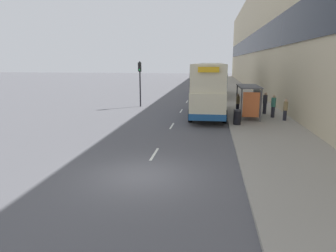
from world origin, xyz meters
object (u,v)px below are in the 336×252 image
pedestrian_at_shelter (265,103)px  pedestrian_1 (238,103)px  double_decker_bus_ahead (211,79)px  pedestrian_2 (273,106)px  pedestrian_3 (285,110)px  litter_bin (237,117)px  bus_shelter (251,96)px  car_0 (211,79)px  traffic_light_far_kerb (140,76)px  double_decker_bus_near (209,88)px

pedestrian_at_shelter → pedestrian_1: bearing=173.4°
double_decker_bus_ahead → pedestrian_2: (4.91, -15.70, -1.23)m
pedestrian_3 → litter_bin: (-3.67, -2.02, -0.30)m
bus_shelter → car_0: size_ratio=0.92×
pedestrian_3 → traffic_light_far_kerb: traffic_light_far_kerb is taller
double_decker_bus_near → traffic_light_far_kerb: size_ratio=2.25×
double_decker_bus_ahead → litter_bin: (1.89, -18.91, -1.62)m
pedestrian_2 → bus_shelter: bearing=-167.4°
double_decker_bus_ahead → pedestrian_3: bearing=-71.8°
double_decker_bus_near → car_0: double_decker_bus_near is taller
pedestrian_1 → traffic_light_far_kerb: bearing=160.5°
pedestrian_at_shelter → litter_bin: 5.55m
bus_shelter → double_decker_bus_near: (-3.30, 1.38, 0.41)m
double_decker_bus_ahead → pedestrian_3: double_decker_bus_ahead is taller
pedestrian_3 → traffic_light_far_kerb: bearing=153.0°
double_decker_bus_ahead → traffic_light_far_kerb: (-7.06, -10.46, 0.76)m
bus_shelter → pedestrian_3: bearing=-17.8°
bus_shelter → double_decker_bus_ahead: 16.40m
pedestrian_2 → pedestrian_at_shelter: bearing=102.5°
pedestrian_at_shelter → pedestrian_1: size_ratio=1.11×
double_decker_bus_near → pedestrian_1: (2.53, 0.92, -1.31)m
bus_shelter → litter_bin: bearing=-113.5°
pedestrian_2 → car_0: bearing=96.8°
pedestrian_1 → litter_bin: bearing=-95.1°
car_0 → pedestrian_3: pedestrian_3 is taller
double_decker_bus_near → pedestrian_1: size_ratio=6.18×
car_0 → pedestrian_3: size_ratio=2.81×
bus_shelter → litter_bin: (-1.22, -2.81, -1.21)m
pedestrian_at_shelter → pedestrian_3: pedestrian_at_shelter is taller
pedestrian_3 → double_decker_bus_near: bearing=159.4°
car_0 → bus_shelter: bearing=-85.7°
double_decker_bus_near → pedestrian_2: (5.10, -0.97, -1.23)m
car_0 → pedestrian_at_shelter: pedestrian_at_shelter is taller
bus_shelter → pedestrian_1: size_ratio=2.56×
pedestrian_1 → pedestrian_3: 4.45m
double_decker_bus_ahead → litter_bin: double_decker_bus_ahead is taller
pedestrian_at_shelter → pedestrian_3: size_ratio=1.12×
pedestrian_at_shelter → litter_bin: size_ratio=1.74×
pedestrian_1 → traffic_light_far_kerb: traffic_light_far_kerb is taller
litter_bin → traffic_light_far_kerb: 12.53m
bus_shelter → car_0: bus_shelter is taller
pedestrian_at_shelter → pedestrian_2: pedestrian_at_shelter is taller
double_decker_bus_ahead → double_decker_bus_near: bearing=-90.7°
bus_shelter → pedestrian_2: bus_shelter is taller
pedestrian_1 → pedestrian_2: 3.19m
bus_shelter → pedestrian_1: bus_shelter is taller
bus_shelter → double_decker_bus_near: size_ratio=0.41×
double_decker_bus_ahead → car_0: bearing=90.2°
pedestrian_1 → bus_shelter: bearing=-71.5°
bus_shelter → double_decker_bus_near: 3.60m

